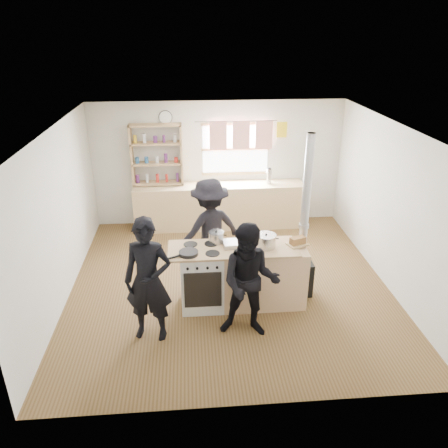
# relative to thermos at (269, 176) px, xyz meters

# --- Properties ---
(ground) EXTENTS (5.00, 5.00, 0.01)m
(ground) POSITION_rel_thermos_xyz_m (-1.00, -2.22, -1.06)
(ground) COLOR brown
(ground) RESTS_ON ground
(back_counter) EXTENTS (3.40, 0.55, 0.90)m
(back_counter) POSITION_rel_thermos_xyz_m (-1.00, 0.00, -0.60)
(back_counter) COLOR tan
(back_counter) RESTS_ON ground
(shelving_unit) EXTENTS (1.00, 0.28, 1.20)m
(shelving_unit) POSITION_rel_thermos_xyz_m (-2.20, 0.12, 0.46)
(shelving_unit) COLOR tan
(shelving_unit) RESTS_ON back_counter
(thermos) EXTENTS (0.10, 0.10, 0.30)m
(thermos) POSITION_rel_thermos_xyz_m (0.00, 0.00, 0.00)
(thermos) COLOR silver
(thermos) RESTS_ON back_counter
(cooking_island) EXTENTS (1.97, 0.64, 0.93)m
(cooking_island) POSITION_rel_thermos_xyz_m (-0.86, -2.77, -0.59)
(cooking_island) COLOR white
(cooking_island) RESTS_ON ground
(skillet_greens) EXTENTS (0.36, 0.36, 0.05)m
(skillet_greens) POSITION_rel_thermos_xyz_m (-1.63, -2.92, -0.09)
(skillet_greens) COLOR black
(skillet_greens) RESTS_ON cooking_island
(roast_tray) EXTENTS (0.36, 0.26, 0.07)m
(roast_tray) POSITION_rel_thermos_xyz_m (-0.96, -2.71, -0.08)
(roast_tray) COLOR silver
(roast_tray) RESTS_ON cooking_island
(stockpot_stove) EXTENTS (0.23, 0.23, 0.19)m
(stockpot_stove) POSITION_rel_thermos_xyz_m (-1.23, -2.57, -0.04)
(stockpot_stove) COLOR #B9B9BB
(stockpot_stove) RESTS_ON cooking_island
(stockpot_counter) EXTENTS (0.29, 0.29, 0.22)m
(stockpot_counter) POSITION_rel_thermos_xyz_m (-0.54, -2.78, -0.03)
(stockpot_counter) COLOR #B9B9BC
(stockpot_counter) RESTS_ON cooking_island
(bread_board) EXTENTS (0.33, 0.29, 0.12)m
(bread_board) POSITION_rel_thermos_xyz_m (-0.07, -2.75, -0.07)
(bread_board) COLOR tan
(bread_board) RESTS_ON cooking_island
(flue_heater) EXTENTS (0.35, 0.35, 2.50)m
(flue_heater) POSITION_rel_thermos_xyz_m (0.05, -2.56, -0.41)
(flue_heater) COLOR black
(flue_heater) RESTS_ON ground
(person_near_left) EXTENTS (0.69, 0.52, 1.70)m
(person_near_left) POSITION_rel_thermos_xyz_m (-2.15, -3.42, -0.20)
(person_near_left) COLOR black
(person_near_left) RESTS_ON ground
(person_near_right) EXTENTS (0.88, 0.74, 1.60)m
(person_near_right) POSITION_rel_thermos_xyz_m (-0.86, -3.48, -0.25)
(person_near_right) COLOR black
(person_near_right) RESTS_ON ground
(person_far) EXTENTS (1.23, 0.99, 1.67)m
(person_far) POSITION_rel_thermos_xyz_m (-1.29, -1.91, -0.22)
(person_far) COLOR black
(person_far) RESTS_ON ground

